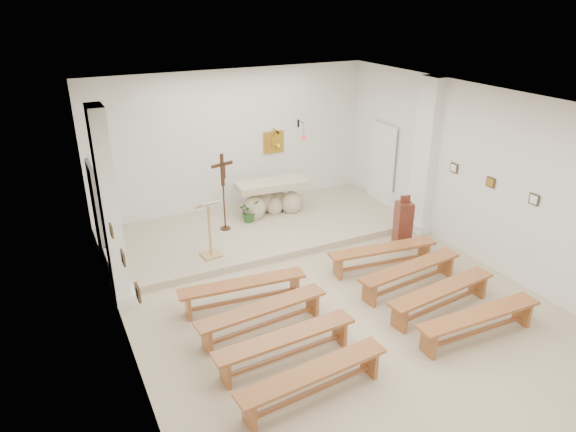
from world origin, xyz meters
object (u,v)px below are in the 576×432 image
bench_left_third (286,342)px  bench_right_fourth (479,319)px  bench_left_front (243,288)px  bench_left_fourth (314,377)px  bench_left_second (262,313)px  lectern (210,229)px  donation_pedestal (403,225)px  altar (271,200)px  bench_right_front (383,253)px  crucifix_stand (223,187)px  bench_right_third (442,294)px  bench_right_second (410,272)px

bench_left_third → bench_right_fourth: 3.10m
bench_left_front → bench_left_fourth: 2.54m
bench_left_second → bench_left_front: bearing=85.4°
lectern → donation_pedestal: size_ratio=1.03×
bench_left_second → altar: bearing=58.9°
bench_right_front → bench_right_fourth: bearing=-83.2°
bench_left_third → bench_left_fourth: size_ratio=1.00×
donation_pedestal → bench_left_front: (-3.92, -0.58, -0.18)m
bench_left_third → bench_left_front: bearing=87.4°
donation_pedestal → bench_left_second: bearing=-144.9°
bench_left_second → crucifix_stand: bearing=74.4°
altar → bench_right_fourth: 5.88m
bench_right_front → bench_left_second: same height
lectern → bench_left_fourth: lectern is taller
bench_right_third → bench_right_fourth: bearing=-96.1°
donation_pedestal → bench_left_front: bearing=-156.5°
lectern → bench_right_front: 3.48m
bench_left_second → bench_right_front: bearing=11.2°
crucifix_stand → bench_left_third: crucifix_stand is taller
lectern → crucifix_stand: bearing=51.6°
lectern → altar: bearing=30.6°
bench_right_second → donation_pedestal: bearing=50.8°
bench_right_front → bench_right_third: same height
lectern → bench_right_third: (2.97, -3.45, -0.41)m
bench_right_front → lectern: bearing=156.1°
donation_pedestal → bench_left_third: 4.53m
lectern → bench_right_third: size_ratio=0.55×
bench_left_second → bench_right_fourth: same height
altar → bench_right_front: (0.93, -3.27, -0.14)m
bench_left_second → bench_right_second: (2.98, -0.00, 0.00)m
donation_pedestal → bench_right_second: (-0.94, -1.43, -0.18)m
bench_right_second → bench_right_fourth: size_ratio=1.01×
bench_left_fourth → bench_right_fourth: size_ratio=1.01×
lectern → bench_left_third: lectern is taller
bench_right_second → bench_right_third: (0.00, -0.85, 0.00)m
crucifix_stand → bench_right_second: bearing=-73.7°
crucifix_stand → bench_left_second: size_ratio=0.78×
bench_right_front → bench_right_second: (0.00, -0.85, 0.00)m
bench_left_front → bench_left_second: (0.00, -0.85, 0.00)m
donation_pedestal → bench_right_front: bearing=-133.0°
lectern → bench_left_fourth: size_ratio=0.55×
crucifix_stand → bench_right_front: 3.74m
bench_left_second → bench_right_third: bearing=-20.4°
bench_left_front → bench_right_third: same height
altar → bench_right_third: 5.05m
bench_right_front → bench_left_third: same height
crucifix_stand → lectern: bearing=-137.7°
bench_right_second → bench_right_fourth: 1.69m
bench_left_front → bench_left_fourth: same height
altar → bench_right_front: size_ratio=0.78×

